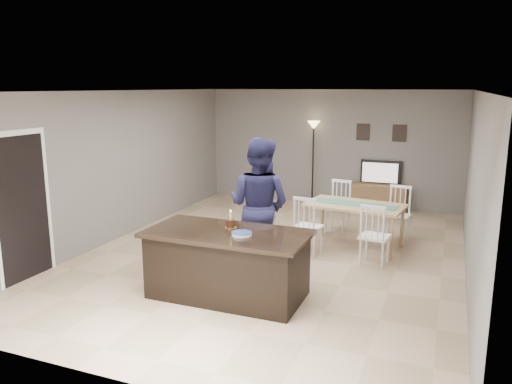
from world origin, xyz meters
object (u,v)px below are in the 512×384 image
at_px(kitchen_island, 228,264).
at_px(floor_lamp, 313,140).
at_px(dining_table, 355,212).
at_px(tv_console, 379,197).
at_px(plate_stack, 242,234).
at_px(man, 259,206).
at_px(television, 380,172).
at_px(woman, 259,215).
at_px(birthday_cake, 231,223).

distance_m(kitchen_island, floor_lamp, 5.71).
bearing_deg(kitchen_island, dining_table, 66.57).
relative_size(tv_console, plate_stack, 4.49).
xyz_separation_m(man, floor_lamp, (-0.41, 4.55, 0.51)).
xyz_separation_m(television, man, (-1.16, -4.60, 0.16)).
relative_size(kitchen_island, woman, 1.35).
bearing_deg(dining_table, birthday_cake, -108.47).
distance_m(plate_stack, dining_table, 2.97).
distance_m(kitchen_island, woman, 1.39).
height_order(birthday_cake, plate_stack, birthday_cake).
relative_size(man, floor_lamp, 1.03).
distance_m(kitchen_island, man, 1.18).
relative_size(tv_console, woman, 0.75).
relative_size(kitchen_island, man, 1.05).
xyz_separation_m(birthday_cake, dining_table, (1.22, 2.52, -0.32)).
height_order(kitchen_island, birthday_cake, birthday_cake).
bearing_deg(dining_table, plate_stack, -101.16).
height_order(woman, plate_stack, woman).
xyz_separation_m(kitchen_island, birthday_cake, (-0.04, 0.19, 0.50)).
height_order(tv_console, plate_stack, plate_stack).
distance_m(tv_console, dining_table, 2.87).
distance_m(tv_console, television, 0.57).
bearing_deg(dining_table, tv_console, 96.83).
relative_size(man, plate_stack, 7.66).
bearing_deg(tv_console, television, 90.00).
xyz_separation_m(television, plate_stack, (-0.96, -5.72, 0.06)).
bearing_deg(plate_stack, tv_console, 80.39).
bearing_deg(kitchen_island, tv_console, 77.84).
bearing_deg(floor_lamp, kitchen_island, -86.29).
height_order(television, woman, woman).
height_order(tv_console, woman, woman).
bearing_deg(kitchen_island, floor_lamp, 93.71).
bearing_deg(tv_console, dining_table, -90.46).
bearing_deg(woman, man, 118.49).
bearing_deg(birthday_cake, woman, 91.47).
bearing_deg(kitchen_island, woman, 92.96).
relative_size(kitchen_island, plate_stack, 8.05).
bearing_deg(floor_lamp, tv_console, -0.73).
relative_size(woman, dining_table, 0.78).
xyz_separation_m(tv_console, plate_stack, (-0.96, -5.65, 0.62)).
bearing_deg(plate_stack, floor_lamp, 96.09).
distance_m(kitchen_island, television, 5.78).
relative_size(kitchen_island, tv_console, 1.79).
bearing_deg(woman, birthday_cake, 100.14).
bearing_deg(floor_lamp, plate_stack, -83.91).
relative_size(kitchen_island, dining_table, 1.06).
xyz_separation_m(television, woman, (-1.27, -4.29, -0.07)).
bearing_deg(man, floor_lamp, -77.63).
bearing_deg(tv_console, kitchen_island, -102.16).
bearing_deg(television, tv_console, 90.00).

